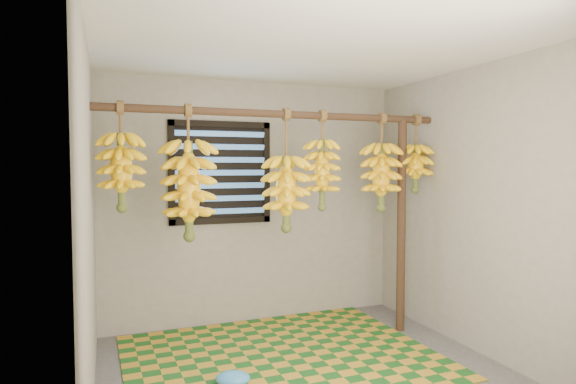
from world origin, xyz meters
name	(u,v)px	position (x,y,z in m)	size (l,w,h in m)	color
floor	(315,381)	(0.00, 0.00, -0.01)	(3.00, 3.00, 0.01)	#4B4B4B
ceiling	(316,46)	(0.00, 0.00, 2.40)	(3.00, 3.00, 0.01)	silver
wall_back	(254,202)	(0.00, 1.50, 1.20)	(3.00, 0.01, 2.40)	gray
wall_left	(88,226)	(-1.50, 0.00, 1.20)	(0.01, 3.00, 2.40)	gray
wall_right	(482,210)	(1.50, 0.00, 1.20)	(0.01, 3.00, 2.40)	gray
window	(221,173)	(-0.35, 1.48, 1.50)	(1.00, 0.04, 1.00)	black
hanging_pole	(282,114)	(0.00, 0.70, 2.00)	(0.06, 0.06, 3.00)	#472E1F
support_post	(401,226)	(1.20, 0.70, 1.00)	(0.08, 0.08, 2.00)	#472E1F
woven_mat	(282,356)	(-0.08, 0.49, 0.01)	(2.46, 1.97, 0.01)	#18531A
plastic_bag	(233,379)	(-0.58, 0.11, 0.06)	(0.25, 0.18, 0.10)	#388AD2
banana_bunch_a	(121,172)	(-1.29, 0.70, 1.52)	(0.32, 0.32, 0.82)	brown
banana_bunch_b	(189,190)	(-0.78, 0.70, 1.37)	(0.39, 0.39, 1.07)	brown
banana_bunch_c	(286,193)	(0.04, 0.70, 1.33)	(0.36, 0.36, 1.03)	brown
banana_bunch_d	(322,174)	(0.38, 0.70, 1.49)	(0.32, 0.32, 0.87)	brown
banana_bunch_e	(381,177)	(0.98, 0.70, 1.46)	(0.35, 0.35, 0.89)	brown
banana_bunch_f	(415,168)	(1.35, 0.70, 1.55)	(0.30, 0.30, 0.73)	brown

